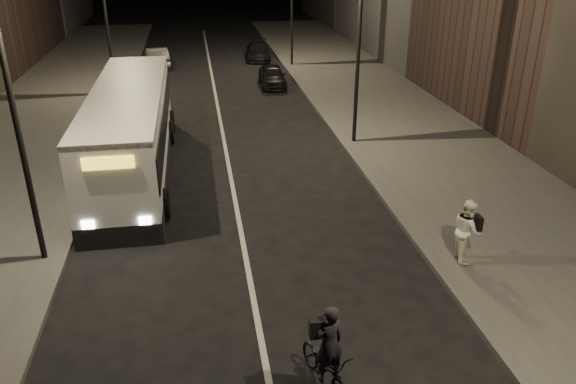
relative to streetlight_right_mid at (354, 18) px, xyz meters
name	(u,v)px	position (x,y,z in m)	size (l,w,h in m)	color
ground	(259,331)	(-5.33, -12.00, -5.36)	(180.00, 180.00, 0.00)	black
sidewalk_right	(401,125)	(3.17, 2.00, -5.28)	(7.00, 70.00, 0.16)	#373734
sidewalk_left	(27,145)	(-13.83, 2.00, -5.28)	(7.00, 70.00, 0.16)	#373734
streetlight_right_mid	(354,18)	(0.00, 0.00, 0.00)	(1.20, 0.44, 8.12)	black
streetlight_left_near	(17,72)	(-10.66, -8.00, 0.00)	(1.20, 0.44, 8.12)	black
city_bus	(131,128)	(-8.93, -1.55, -3.60)	(2.86, 12.07, 3.24)	silver
cyclist_on_bicycle	(326,360)	(-4.21, -13.98, -4.67)	(1.15, 1.91, 2.08)	black
pedestrian_woman	(467,230)	(0.65, -10.00, -4.30)	(0.88, 0.68, 1.81)	silver
car_near	(272,76)	(-1.83, 10.81, -4.73)	(1.49, 3.70, 1.26)	black
car_mid	(157,57)	(-8.93, 17.45, -4.69)	(1.43, 4.10, 1.35)	#3A3A3C
car_far	(258,51)	(-1.73, 18.92, -4.76)	(1.68, 4.13, 1.20)	black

